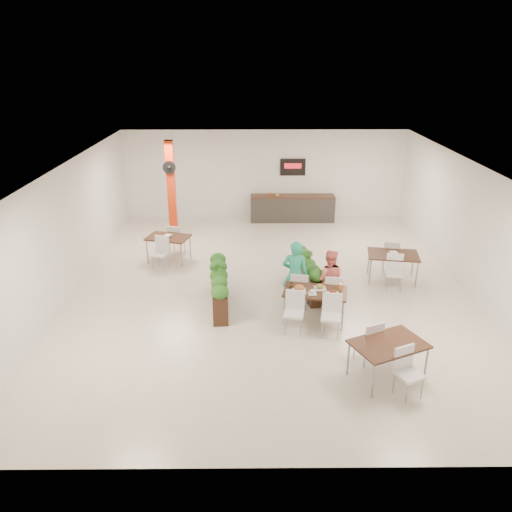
{
  "coord_description": "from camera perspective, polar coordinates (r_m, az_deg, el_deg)",
  "views": [
    {
      "loc": [
        -0.45,
        -11.61,
        5.68
      ],
      "look_at": [
        -0.36,
        -0.42,
        1.1
      ],
      "focal_mm": 35.0,
      "sensor_mm": 36.0,
      "label": 1
    }
  ],
  "objects": [
    {
      "name": "planter_left",
      "position": [
        11.93,
        -4.24,
        -3.35
      ],
      "size": [
        0.55,
        2.15,
        1.13
      ],
      "rotation": [
        0.0,
        0.0,
        1.66
      ],
      "color": "black",
      "rests_on": "ground"
    },
    {
      "name": "diner_woman",
      "position": [
        11.87,
        8.32,
        -2.63
      ],
      "size": [
        0.8,
        0.68,
        1.46
      ],
      "primitive_type": "imported",
      "rotation": [
        0.0,
        0.0,
        2.95
      ],
      "color": "#F5766D",
      "rests_on": "ground"
    },
    {
      "name": "planter_right",
      "position": [
        12.72,
        5.91,
        -1.84
      ],
      "size": [
        0.66,
        2.06,
        1.09
      ],
      "rotation": [
        0.0,
        0.0,
        1.73
      ],
      "color": "black",
      "rests_on": "ground"
    },
    {
      "name": "side_table_b",
      "position": [
        13.68,
        15.38,
        -0.21
      ],
      "size": [
        1.42,
        1.67,
        0.92
      ],
      "rotation": [
        0.0,
        0.0,
        -0.16
      ],
      "color": "black",
      "rests_on": "ground"
    },
    {
      "name": "diner_man",
      "position": [
        11.73,
        4.48,
        -2.17
      ],
      "size": [
        0.68,
        0.51,
        1.68
      ],
      "primitive_type": "imported",
      "rotation": [
        0.0,
        0.0,
        2.95
      ],
      "color": "#26A583",
      "rests_on": "ground"
    },
    {
      "name": "ground",
      "position": [
        12.94,
        1.58,
        -3.8
      ],
      "size": [
        12.0,
        12.0,
        0.0
      ],
      "primitive_type": "plane",
      "color": "beige",
      "rests_on": "ground"
    },
    {
      "name": "red_column",
      "position": [
        16.13,
        -9.63,
        7.45
      ],
      "size": [
        0.4,
        0.41,
        3.2
      ],
      "color": "red",
      "rests_on": "ground"
    },
    {
      "name": "side_table_c",
      "position": [
        9.63,
        14.88,
        -10.18
      ],
      "size": [
        1.56,
        1.65,
        0.92
      ],
      "rotation": [
        0.0,
        0.0,
        0.43
      ],
      "color": "black",
      "rests_on": "ground"
    },
    {
      "name": "service_counter",
      "position": [
        18.09,
        4.17,
        5.53
      ],
      "size": [
        3.0,
        0.64,
        2.2
      ],
      "color": "#2A2725",
      "rests_on": "ground"
    },
    {
      "name": "room_shell",
      "position": [
        12.19,
        1.68,
        4.71
      ],
      "size": [
        10.1,
        12.1,
        3.22
      ],
      "color": "white",
      "rests_on": "ground"
    },
    {
      "name": "side_table_a",
      "position": [
        14.65,
        -9.99,
        1.74
      ],
      "size": [
        1.34,
        1.67,
        0.92
      ],
      "rotation": [
        0.0,
        0.0,
        -0.26
      ],
      "color": "black",
      "rests_on": "ground"
    },
    {
      "name": "main_table",
      "position": [
        11.27,
        6.7,
        -4.49
      ],
      "size": [
        1.53,
        1.83,
        0.92
      ],
      "rotation": [
        0.0,
        0.0,
        -0.2
      ],
      "color": "black",
      "rests_on": "ground"
    }
  ]
}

